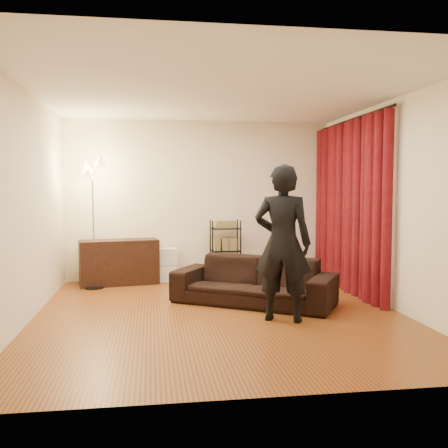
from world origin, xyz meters
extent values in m
plane|color=brown|center=(0.00, 0.00, 0.00)|extent=(5.00, 5.00, 0.00)
plane|color=white|center=(0.00, 0.00, 2.70)|extent=(5.00, 5.00, 0.00)
plane|color=#F8ECCE|center=(0.00, 2.50, 1.35)|extent=(5.00, 0.00, 5.00)
plane|color=#F8ECCE|center=(0.00, -2.50, 1.35)|extent=(5.00, 0.00, 5.00)
plane|color=#F8ECCE|center=(-2.25, 0.00, 1.35)|extent=(0.00, 5.00, 5.00)
plane|color=#F8ECCE|center=(2.25, 0.00, 1.35)|extent=(0.00, 5.00, 5.00)
cylinder|color=black|center=(2.15, 1.12, 2.58)|extent=(0.04, 2.65, 0.04)
imported|color=black|center=(0.53, 0.49, 0.31)|extent=(2.26, 1.83, 0.63)
imported|color=black|center=(0.69, -0.39, 0.92)|extent=(0.79, 0.67, 1.84)
cube|color=black|center=(-1.35, 2.18, 0.36)|extent=(1.31, 0.69, 0.73)
camera|label=1|loc=(-0.82, -6.02, 1.55)|focal=40.00mm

